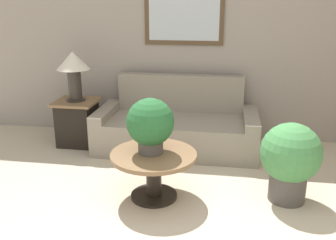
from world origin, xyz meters
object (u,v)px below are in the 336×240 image
at_px(table_lamp, 73,66).
at_px(potted_plant_on_table, 150,124).
at_px(side_table, 78,122).
at_px(potted_plant_floor, 290,158).
at_px(couch_main, 177,127).
at_px(coffee_table, 154,165).

relative_size(table_lamp, potted_plant_on_table, 1.21).
distance_m(side_table, potted_plant_floor, 2.82).
bearing_deg(potted_plant_on_table, potted_plant_floor, 5.90).
relative_size(side_table, potted_plant_floor, 0.77).
relative_size(couch_main, side_table, 3.39).
relative_size(coffee_table, potted_plant_on_table, 1.56).
relative_size(side_table, table_lamp, 0.94).
bearing_deg(side_table, table_lamp, 180.00).
xyz_separation_m(coffee_table, table_lamp, (-1.29, 1.27, 0.72)).
height_order(couch_main, table_lamp, table_lamp).
distance_m(coffee_table, potted_plant_on_table, 0.42).
height_order(table_lamp, potted_plant_on_table, table_lamp).
height_order(couch_main, coffee_table, couch_main).
bearing_deg(coffee_table, potted_plant_on_table, 152.74).
bearing_deg(couch_main, coffee_table, -92.08).
height_order(table_lamp, potted_plant_floor, table_lamp).
height_order(coffee_table, potted_plant_on_table, potted_plant_on_table).
bearing_deg(side_table, potted_plant_on_table, -44.86).
bearing_deg(side_table, coffee_table, -44.53).
bearing_deg(couch_main, potted_plant_on_table, -93.45).
xyz_separation_m(couch_main, potted_plant_on_table, (-0.08, -1.31, 0.48)).
distance_m(table_lamp, potted_plant_on_table, 1.80).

